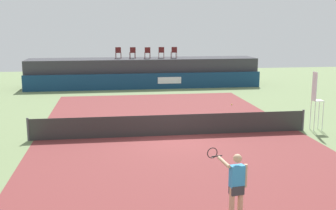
# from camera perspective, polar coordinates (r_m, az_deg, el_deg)

# --- Properties ---
(ground_plane) EXTENTS (48.00, 48.00, 0.00)m
(ground_plane) POSITION_cam_1_polar(r_m,az_deg,el_deg) (21.78, -0.67, -2.09)
(ground_plane) COLOR #6B7F51
(court_inner) EXTENTS (12.00, 22.00, 0.00)m
(court_inner) POSITION_cam_1_polar(r_m,az_deg,el_deg) (18.89, 0.51, -4.14)
(court_inner) COLOR maroon
(court_inner) RESTS_ON ground
(sponsor_wall) EXTENTS (18.00, 0.22, 1.20)m
(sponsor_wall) POSITION_cam_1_polar(r_m,az_deg,el_deg) (31.94, -3.09, 3.22)
(sponsor_wall) COLOR navy
(sponsor_wall) RESTS_ON ground
(spectator_platform) EXTENTS (18.00, 2.80, 2.20)m
(spectator_platform) POSITION_cam_1_polar(r_m,az_deg,el_deg) (33.66, -3.39, 4.47)
(spectator_platform) COLOR #38383D
(spectator_platform) RESTS_ON ground
(spectator_chair_far_left) EXTENTS (0.48, 0.48, 0.89)m
(spectator_chair_far_left) POSITION_cam_1_polar(r_m,az_deg,el_deg) (33.57, -6.76, 7.13)
(spectator_chair_far_left) COLOR #561919
(spectator_chair_far_left) RESTS_ON spectator_platform
(spectator_chair_left) EXTENTS (0.47, 0.47, 0.89)m
(spectator_chair_left) POSITION_cam_1_polar(r_m,az_deg,el_deg) (33.47, -4.82, 7.16)
(spectator_chair_left) COLOR #561919
(spectator_chair_left) RESTS_ON spectator_platform
(spectator_chair_center) EXTENTS (0.46, 0.46, 0.89)m
(spectator_chair_center) POSITION_cam_1_polar(r_m,az_deg,el_deg) (33.29, -2.80, 7.16)
(spectator_chair_center) COLOR #561919
(spectator_chair_center) RESTS_ON spectator_platform
(spectator_chair_right) EXTENTS (0.48, 0.48, 0.89)m
(spectator_chair_right) POSITION_cam_1_polar(r_m,az_deg,el_deg) (33.57, -0.91, 7.21)
(spectator_chair_right) COLOR #561919
(spectator_chair_right) RESTS_ON spectator_platform
(spectator_chair_far_right) EXTENTS (0.45, 0.45, 0.89)m
(spectator_chair_far_right) POSITION_cam_1_polar(r_m,az_deg,el_deg) (33.67, 0.82, 7.22)
(spectator_chair_far_right) COLOR #561919
(spectator_chair_far_right) RESTS_ON spectator_platform
(umpire_chair) EXTENTS (0.45, 0.45, 2.76)m
(umpire_chair) POSITION_cam_1_polar(r_m,az_deg,el_deg) (20.65, 19.40, 1.04)
(umpire_chair) COLOR white
(umpire_chair) RESTS_ON ground
(tennis_net) EXTENTS (12.40, 0.02, 0.95)m
(tennis_net) POSITION_cam_1_polar(r_m,az_deg,el_deg) (18.78, 0.52, -2.74)
(tennis_net) COLOR #2D2D2D
(tennis_net) RESTS_ON ground
(net_post_near) EXTENTS (0.10, 0.10, 1.00)m
(net_post_near) POSITION_cam_1_polar(r_m,az_deg,el_deg) (18.89, -18.45, -3.16)
(net_post_near) COLOR #4C4C51
(net_post_near) RESTS_ON ground
(net_post_far) EXTENTS (0.10, 0.10, 1.00)m
(net_post_far) POSITION_cam_1_polar(r_m,az_deg,el_deg) (20.61, 17.83, -1.97)
(net_post_far) COLOR #4C4C51
(net_post_far) RESTS_ON ground
(tennis_player) EXTENTS (0.84, 1.12, 1.77)m
(tennis_player) POSITION_cam_1_polar(r_m,az_deg,el_deg) (10.90, 9.19, -10.61)
(tennis_player) COLOR white
(tennis_player) RESTS_ON court_inner
(tennis_ball) EXTENTS (0.07, 0.07, 0.07)m
(tennis_ball) POSITION_cam_1_polar(r_m,az_deg,el_deg) (26.07, 8.64, 0.07)
(tennis_ball) COLOR #D8EA33
(tennis_ball) RESTS_ON court_inner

